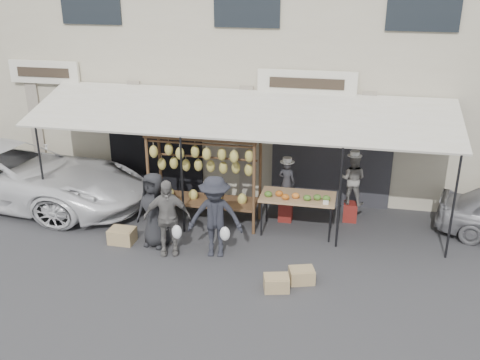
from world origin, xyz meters
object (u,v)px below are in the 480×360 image
(customer_left, at_px, (155,210))
(crate_near_a, at_px, (276,283))
(produce_table, at_px, (298,198))
(banana_rack, at_px, (204,161))
(crate_near_b, at_px, (302,275))
(vendor_left, at_px, (287,182))
(van, at_px, (2,159))
(crate_far, at_px, (122,236))
(customer_mid, at_px, (167,217))
(customer_right, at_px, (215,217))
(vendor_right, at_px, (353,179))

(customer_left, height_order, crate_near_a, customer_left)
(produce_table, bearing_deg, banana_rack, 178.28)
(produce_table, height_order, customer_left, customer_left)
(customer_left, xyz_separation_m, crate_near_b, (3.31, -0.84, -0.70))
(vendor_left, relative_size, crate_near_b, 2.28)
(crate_near_a, bearing_deg, van, 159.76)
(van, bearing_deg, customer_left, -102.34)
(produce_table, height_order, crate_far, produce_table)
(customer_left, relative_size, customer_mid, 1.01)
(customer_mid, relative_size, crate_far, 3.04)
(customer_right, bearing_deg, crate_near_b, -27.54)
(crate_near_b, bearing_deg, customer_mid, 169.30)
(vendor_left, height_order, customer_left, customer_left)
(customer_right, bearing_deg, vendor_right, 32.08)
(vendor_right, bearing_deg, produce_table, 49.68)
(banana_rack, relative_size, produce_table, 1.53)
(produce_table, bearing_deg, customer_mid, -149.07)
(vendor_right, bearing_deg, banana_rack, 26.56)
(produce_table, distance_m, van, 7.74)
(vendor_right, relative_size, van, 0.23)
(banana_rack, height_order, produce_table, banana_rack)
(vendor_right, xyz_separation_m, customer_left, (-4.17, -2.16, -0.23))
(crate_far, bearing_deg, customer_mid, -11.10)
(banana_rack, bearing_deg, customer_right, -66.52)
(crate_near_b, bearing_deg, vendor_right, 74.07)
(customer_mid, relative_size, crate_near_a, 3.55)
(van, bearing_deg, vendor_right, -80.23)
(customer_mid, height_order, customer_right, customer_right)
(vendor_left, distance_m, customer_right, 2.35)
(banana_rack, distance_m, crate_far, 2.50)
(customer_mid, bearing_deg, crate_near_a, -38.95)
(customer_mid, bearing_deg, vendor_right, 14.45)
(crate_near_a, xyz_separation_m, crate_near_b, (0.44, 0.37, 0.00))
(banana_rack, relative_size, vendor_left, 2.40)
(vendor_left, relative_size, customer_left, 0.64)
(customer_mid, bearing_deg, crate_near_b, -29.17)
(customer_mid, height_order, crate_far, customer_mid)
(vendor_right, height_order, van, van)
(banana_rack, distance_m, customer_right, 1.74)
(crate_near_b, bearing_deg, crate_far, 169.19)
(crate_near_b, xyz_separation_m, van, (-8.07, 2.44, 0.99))
(vendor_left, height_order, customer_right, customer_right)
(crate_near_a, bearing_deg, vendor_left, 94.40)
(crate_near_a, distance_m, crate_near_b, 0.58)
(customer_right, height_order, crate_near_b, customer_right)
(vendor_left, distance_m, crate_near_b, 2.90)
(banana_rack, xyz_separation_m, customer_mid, (-0.37, -1.61, -0.73))
(crate_near_a, bearing_deg, vendor_right, 68.95)
(customer_left, bearing_deg, crate_near_a, -11.64)
(crate_near_b, xyz_separation_m, crate_far, (-4.09, 0.78, 0.02))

